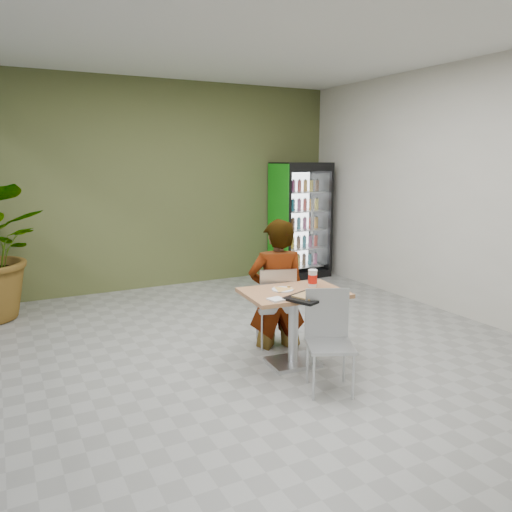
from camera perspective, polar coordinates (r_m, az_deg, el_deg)
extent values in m
plane|color=gray|center=(5.08, 0.99, -12.18)|extent=(7.00, 7.00, 0.00)
cube|color=#A56A46|center=(4.84, 4.34, -4.22)|extent=(1.01, 0.75, 0.04)
cylinder|color=#B9BBBE|center=(4.95, 4.28, -8.41)|extent=(0.10, 0.10, 0.71)
cube|color=#B9BBBE|center=(5.08, 4.22, -12.00)|extent=(0.51, 0.42, 0.04)
cube|color=#B9BBBE|center=(5.45, 2.13, -5.91)|extent=(0.49, 0.49, 0.03)
cube|color=#B9BBBE|center=(5.21, 2.55, -4.05)|extent=(0.38, 0.15, 0.46)
cylinder|color=#B9BBBE|center=(5.70, 3.44, -7.35)|extent=(0.02, 0.02, 0.42)
cylinder|color=#B9BBBE|center=(5.64, 0.10, -7.54)|extent=(0.02, 0.02, 0.42)
cylinder|color=#B9BBBE|center=(5.39, 4.23, -8.45)|extent=(0.02, 0.02, 0.42)
cylinder|color=#B9BBBE|center=(5.33, 0.69, -8.66)|extent=(0.02, 0.02, 0.42)
cube|color=#B9BBBE|center=(4.41, 8.49, -10.13)|extent=(0.52, 0.52, 0.03)
cube|color=#B9BBBE|center=(4.51, 8.10, -6.54)|extent=(0.37, 0.19, 0.46)
cylinder|color=#B9BBBE|center=(4.31, 6.63, -13.60)|extent=(0.02, 0.02, 0.42)
cylinder|color=#B9BBBE|center=(4.38, 11.05, -13.35)|extent=(0.02, 0.02, 0.42)
cylinder|color=#B9BBBE|center=(4.62, 5.92, -11.89)|extent=(0.02, 0.02, 0.42)
cylinder|color=#B9BBBE|center=(4.68, 10.05, -11.69)|extent=(0.02, 0.02, 0.42)
imported|color=black|center=(5.37, 2.41, -4.73)|extent=(0.72, 0.58, 1.69)
cylinder|color=white|center=(4.85, 3.06, -3.86)|extent=(0.21, 0.21, 0.01)
cylinder|color=white|center=(5.02, 6.48, -2.57)|extent=(0.09, 0.09, 0.16)
cylinder|color=red|center=(5.02, 6.48, -2.62)|extent=(0.09, 0.09, 0.09)
cylinder|color=white|center=(5.00, 6.50, -1.64)|extent=(0.09, 0.09, 0.01)
cube|color=white|center=(4.51, 2.35, -4.98)|extent=(0.15, 0.15, 0.02)
cube|color=black|center=(4.59, 6.14, -4.69)|extent=(0.51, 0.45, 0.02)
cube|color=black|center=(8.64, 5.07, 4.12)|extent=(0.89, 0.69, 1.95)
cube|color=#1A9A17|center=(8.41, 2.51, 3.97)|extent=(0.02, 0.67, 1.91)
cube|color=silver|center=(8.36, 6.30, 4.01)|extent=(0.70, 0.02, 1.56)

